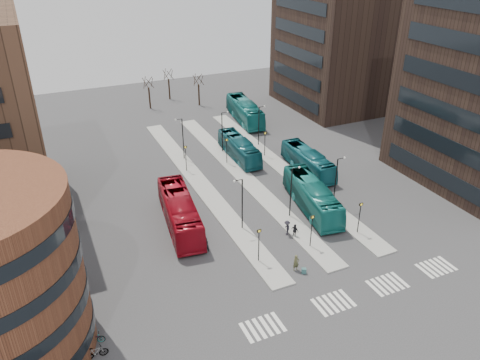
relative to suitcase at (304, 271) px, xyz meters
name	(u,v)px	position (x,y,z in m)	size (l,w,h in m)	color
ground	(372,330)	(1.24, -8.60, -0.27)	(160.00, 160.00, 0.00)	#313134
island_left	(199,183)	(-2.76, 21.40, -0.20)	(2.50, 45.00, 0.15)	gray
island_mid	(241,174)	(3.24, 21.40, -0.20)	(2.50, 45.00, 0.15)	gray
island_right	(280,166)	(9.24, 21.40, -0.20)	(2.50, 45.00, 0.15)	gray
suitcase	(304,271)	(0.00, 0.00, 0.00)	(0.43, 0.34, 0.54)	navy
red_bus	(180,212)	(-8.13, 12.89, 1.51)	(3.00, 12.82, 3.57)	maroon
teal_bus_a	(312,196)	(7.08, 9.93, 1.43)	(2.85, 12.18, 3.39)	#166E6A
teal_bus_b	(239,148)	(5.24, 26.50, 1.25)	(2.55, 10.91, 3.04)	#12525C
teal_bus_c	(308,161)	(11.94, 18.64, 1.26)	(2.58, 11.01, 3.07)	#155F6A
teal_bus_d	(245,111)	(12.49, 40.03, 1.53)	(3.03, 12.95, 3.61)	#166F6F
traveller	(296,263)	(-0.47, 0.73, 0.59)	(0.63, 0.41, 1.73)	#494A2C
commuter_a	(205,245)	(-7.30, 7.20, 0.53)	(0.77, 0.60, 1.59)	black
commuter_b	(295,231)	(2.32, 5.68, 0.51)	(0.92, 0.38, 1.57)	black
commuter_c	(287,228)	(1.75, 6.39, 0.59)	(1.11, 0.64, 1.72)	black
bicycle_mid	(96,353)	(-19.76, -2.13, 0.29)	(0.53, 1.86, 1.12)	gray
bicycle_far	(93,338)	(-19.76, -0.51, 0.23)	(0.67, 1.92, 1.01)	gray
crosswalk_stripes	(359,294)	(2.99, -4.60, -0.26)	(22.35, 2.40, 0.01)	silver
tower_far	(347,22)	(33.22, 41.40, 14.73)	(20.12, 20.00, 30.00)	#30211A
sign_poles	(262,181)	(2.84, 14.40, 2.14)	(12.45, 22.12, 3.65)	black
lamp_posts	(252,155)	(3.88, 19.40, 3.31)	(14.04, 20.24, 6.12)	black
bare_trees	(172,90)	(3.91, 54.07, 2.45)	(10.97, 8.14, 5.90)	black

